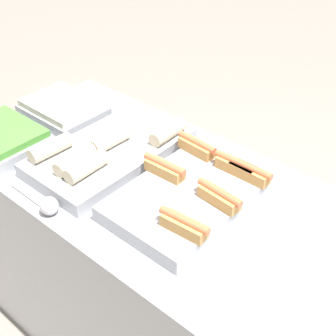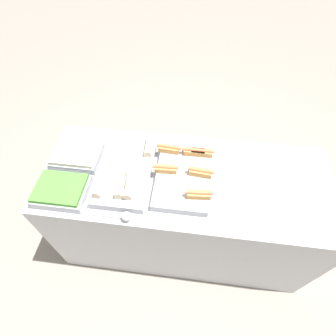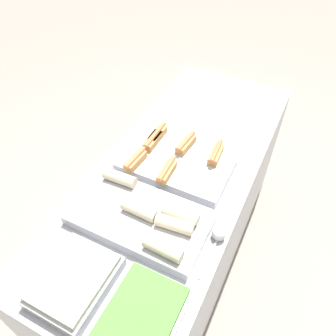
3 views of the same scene
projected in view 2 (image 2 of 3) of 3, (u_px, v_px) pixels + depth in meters
ground_plane at (181, 236)px, 2.26m from camera, size 12.00×12.00×0.00m
counter at (184, 212)px, 1.92m from camera, size 1.77×0.70×0.86m
tray_hotdogs at (184, 173)px, 1.56m from camera, size 0.36×0.50×0.10m
tray_wraps at (126, 170)px, 1.57m from camera, size 0.30×0.55×0.10m
tray_side_front at (61, 190)px, 1.48m from camera, size 0.29×0.23×0.07m
tray_side_back at (77, 155)px, 1.64m from camera, size 0.29×0.23×0.07m
serving_spoon_near at (125, 216)px, 1.39m from camera, size 0.22×0.06×0.06m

